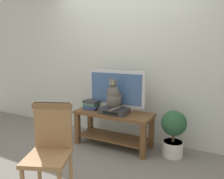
% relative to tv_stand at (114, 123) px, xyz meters
% --- Properties ---
extents(ground_plane, '(12.00, 12.00, 0.00)m').
position_rel_tv_stand_xyz_m(ground_plane, '(-0.02, -0.62, -0.37)').
color(ground_plane, slate).
extents(back_wall, '(7.00, 0.12, 2.80)m').
position_rel_tv_stand_xyz_m(back_wall, '(-0.02, 0.49, 1.03)').
color(back_wall, '#B7BCB2').
rests_on(back_wall, ground).
extents(tv_stand, '(1.18, 0.46, 0.54)m').
position_rel_tv_stand_xyz_m(tv_stand, '(0.00, 0.00, 0.00)').
color(tv_stand, brown).
rests_on(tv_stand, ground).
extents(tv, '(0.92, 0.20, 0.62)m').
position_rel_tv_stand_xyz_m(tv, '(0.00, 0.09, 0.49)').
color(tv, '#B7B7BC').
rests_on(tv, tv_stand).
extents(media_box, '(0.40, 0.27, 0.08)m').
position_rel_tv_stand_xyz_m(media_box, '(0.04, -0.06, 0.21)').
color(media_box, '#2D2D30').
rests_on(media_box, tv_stand).
extents(cat, '(0.22, 0.35, 0.47)m').
position_rel_tv_stand_xyz_m(cat, '(0.05, -0.07, 0.42)').
color(cat, '#514C47').
rests_on(cat, media_box).
extents(wooden_chair, '(0.52, 0.52, 0.94)m').
position_rel_tv_stand_xyz_m(wooden_chair, '(-0.02, -1.32, 0.17)').
color(wooden_chair, olive).
rests_on(wooden_chair, ground).
extents(book_stack, '(0.25, 0.20, 0.14)m').
position_rel_tv_stand_xyz_m(book_stack, '(-0.39, -0.01, 0.24)').
color(book_stack, '#33477A').
rests_on(book_stack, tv_stand).
extents(potted_plant, '(0.34, 0.34, 0.65)m').
position_rel_tv_stand_xyz_m(potted_plant, '(0.88, 0.09, -0.00)').
color(potted_plant, beige).
rests_on(potted_plant, ground).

